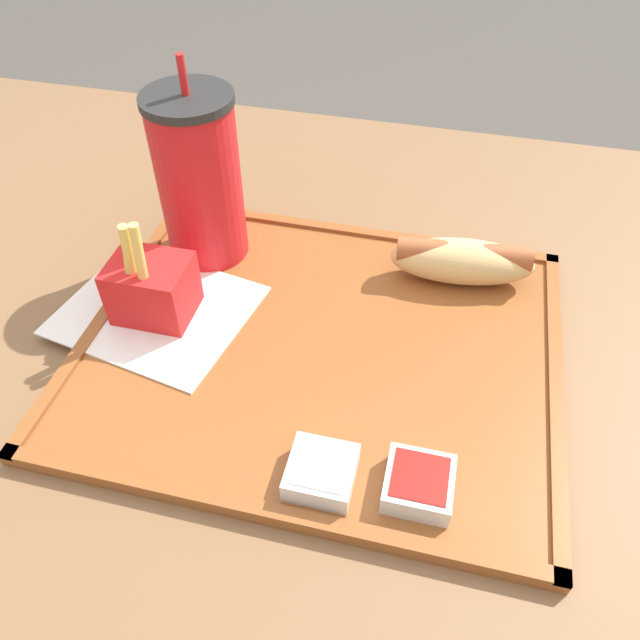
{
  "coord_description": "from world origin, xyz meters",
  "views": [
    {
      "loc": [
        0.1,
        -0.34,
        1.19
      ],
      "look_at": [
        0.01,
        0.03,
        0.8
      ],
      "focal_mm": 35.0,
      "sensor_mm": 36.0,
      "label": 1
    }
  ],
  "objects_px": {
    "hot_dog_far": "(462,260)",
    "sauce_cup_ketchup": "(419,483)",
    "soda_cup": "(199,179)",
    "sauce_cup_mayo": "(321,472)",
    "fries_carton": "(151,287)"
  },
  "relations": [
    {
      "from": "sauce_cup_mayo",
      "to": "sauce_cup_ketchup",
      "type": "distance_m",
      "value": 0.07
    },
    {
      "from": "soda_cup",
      "to": "sauce_cup_ketchup",
      "type": "height_order",
      "value": "soda_cup"
    },
    {
      "from": "sauce_cup_mayo",
      "to": "sauce_cup_ketchup",
      "type": "relative_size",
      "value": 1.0
    },
    {
      "from": "soda_cup",
      "to": "hot_dog_far",
      "type": "relative_size",
      "value": 1.42
    },
    {
      "from": "soda_cup",
      "to": "sauce_cup_mayo",
      "type": "bearing_deg",
      "value": -53.31
    },
    {
      "from": "soda_cup",
      "to": "fries_carton",
      "type": "height_order",
      "value": "soda_cup"
    },
    {
      "from": "hot_dog_far",
      "to": "sauce_cup_ketchup",
      "type": "bearing_deg",
      "value": -92.39
    },
    {
      "from": "fries_carton",
      "to": "sauce_cup_ketchup",
      "type": "relative_size",
      "value": 2.29
    },
    {
      "from": "soda_cup",
      "to": "fries_carton",
      "type": "xyz_separation_m",
      "value": [
        -0.01,
        -0.1,
        -0.05
      ]
    },
    {
      "from": "sauce_cup_mayo",
      "to": "hot_dog_far",
      "type": "bearing_deg",
      "value": 72.15
    },
    {
      "from": "fries_carton",
      "to": "sauce_cup_mayo",
      "type": "height_order",
      "value": "fries_carton"
    },
    {
      "from": "sauce_cup_mayo",
      "to": "sauce_cup_ketchup",
      "type": "height_order",
      "value": "same"
    },
    {
      "from": "sauce_cup_ketchup",
      "to": "fries_carton",
      "type": "bearing_deg",
      "value": 153.85
    },
    {
      "from": "hot_dog_far",
      "to": "fries_carton",
      "type": "height_order",
      "value": "fries_carton"
    },
    {
      "from": "hot_dog_far",
      "to": "sauce_cup_ketchup",
      "type": "relative_size",
      "value": 2.92
    }
  ]
}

